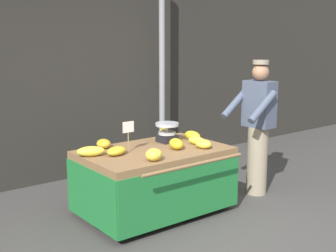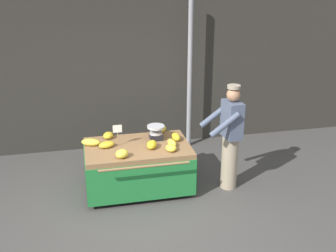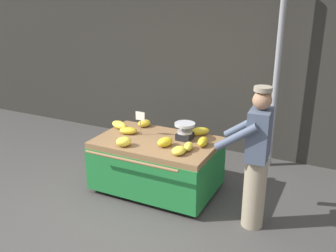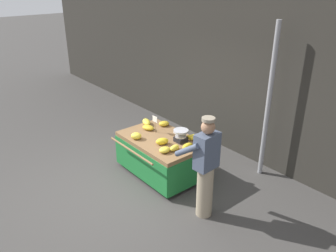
{
  "view_description": "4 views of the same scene",
  "coord_description": "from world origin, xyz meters",
  "px_view_note": "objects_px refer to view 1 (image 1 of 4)",
  "views": [
    {
      "loc": [
        -2.91,
        -3.13,
        2.01
      ],
      "look_at": [
        0.28,
        0.99,
        0.99
      ],
      "focal_mm": 49.23,
      "sensor_mm": 36.0,
      "label": 1
    },
    {
      "loc": [
        -0.73,
        -4.75,
        3.27
      ],
      "look_at": [
        0.5,
        0.79,
        1.1
      ],
      "focal_mm": 42.79,
      "sensor_mm": 36.0,
      "label": 2
    },
    {
      "loc": [
        2.33,
        -3.34,
        2.69
      ],
      "look_at": [
        0.15,
        1.08,
        0.93
      ],
      "focal_mm": 40.96,
      "sensor_mm": 36.0,
      "label": 3
    },
    {
      "loc": [
        4.59,
        -2.65,
        3.61
      ],
      "look_at": [
        0.37,
        0.83,
        1.15
      ],
      "focal_mm": 36.37,
      "sensor_mm": 36.0,
      "label": 4
    }
  ],
  "objects_px": {
    "banana_bunch_1": "(176,144)",
    "banana_bunch_6": "(196,141)",
    "banana_bunch_3": "(91,151)",
    "weighing_scale": "(167,132)",
    "banana_bunch_2": "(154,155)",
    "banana_bunch_4": "(192,136)",
    "street_pole": "(162,72)",
    "banana_bunch_8": "(163,133)",
    "banana_cart": "(154,167)",
    "banana_bunch_0": "(104,144)",
    "banana_bunch_7": "(116,151)",
    "vendor_person": "(258,127)",
    "banana_bunch_5": "(203,144)",
    "price_sign": "(128,130)"
  },
  "relations": [
    {
      "from": "banana_bunch_1",
      "to": "banana_bunch_6",
      "type": "bearing_deg",
      "value": 4.1
    },
    {
      "from": "banana_bunch_3",
      "to": "banana_bunch_1",
      "type": "bearing_deg",
      "value": -18.96
    },
    {
      "from": "weighing_scale",
      "to": "banana_bunch_2",
      "type": "bearing_deg",
      "value": -136.97
    },
    {
      "from": "weighing_scale",
      "to": "banana_bunch_4",
      "type": "relative_size",
      "value": 1.18
    },
    {
      "from": "street_pole",
      "to": "banana_bunch_2",
      "type": "relative_size",
      "value": 14.63
    },
    {
      "from": "weighing_scale",
      "to": "banana_bunch_8",
      "type": "xyz_separation_m",
      "value": [
        0.12,
        0.23,
        -0.06
      ]
    },
    {
      "from": "banana_cart",
      "to": "banana_bunch_0",
      "type": "distance_m",
      "value": 0.64
    },
    {
      "from": "banana_bunch_6",
      "to": "street_pole",
      "type": "bearing_deg",
      "value": 65.98
    },
    {
      "from": "banana_bunch_3",
      "to": "banana_bunch_7",
      "type": "bearing_deg",
      "value": -29.13
    },
    {
      "from": "banana_bunch_0",
      "to": "banana_bunch_4",
      "type": "relative_size",
      "value": 0.9
    },
    {
      "from": "banana_bunch_8",
      "to": "banana_bunch_6",
      "type": "bearing_deg",
      "value": -82.68
    },
    {
      "from": "banana_cart",
      "to": "vendor_person",
      "type": "xyz_separation_m",
      "value": [
        1.43,
        -0.26,
        0.33
      ]
    },
    {
      "from": "banana_bunch_7",
      "to": "street_pole",
      "type": "bearing_deg",
      "value": 40.41
    },
    {
      "from": "banana_bunch_4",
      "to": "banana_bunch_1",
      "type": "bearing_deg",
      "value": -152.45
    },
    {
      "from": "banana_bunch_1",
      "to": "banana_bunch_3",
      "type": "height_order",
      "value": "banana_bunch_1"
    },
    {
      "from": "banana_cart",
      "to": "street_pole",
      "type": "bearing_deg",
      "value": 50.28
    },
    {
      "from": "banana_bunch_3",
      "to": "vendor_person",
      "type": "xyz_separation_m",
      "value": [
        2.13,
        -0.44,
        0.06
      ]
    },
    {
      "from": "banana_bunch_5",
      "to": "banana_bunch_7",
      "type": "distance_m",
      "value": 1.0
    },
    {
      "from": "price_sign",
      "to": "vendor_person",
      "type": "distance_m",
      "value": 1.76
    },
    {
      "from": "street_pole",
      "to": "weighing_scale",
      "type": "distance_m",
      "value": 1.7
    },
    {
      "from": "banana_cart",
      "to": "banana_bunch_2",
      "type": "height_order",
      "value": "banana_bunch_2"
    },
    {
      "from": "banana_bunch_7",
      "to": "banana_bunch_5",
      "type": "bearing_deg",
      "value": -19.75
    },
    {
      "from": "banana_bunch_0",
      "to": "banana_bunch_2",
      "type": "bearing_deg",
      "value": -80.16
    },
    {
      "from": "banana_bunch_8",
      "to": "vendor_person",
      "type": "xyz_separation_m",
      "value": [
        0.97,
        -0.69,
        0.06
      ]
    },
    {
      "from": "price_sign",
      "to": "banana_bunch_4",
      "type": "xyz_separation_m",
      "value": [
        0.93,
        0.01,
        -0.19
      ]
    },
    {
      "from": "banana_cart",
      "to": "banana_bunch_1",
      "type": "bearing_deg",
      "value": -34.63
    },
    {
      "from": "banana_bunch_5",
      "to": "banana_bunch_8",
      "type": "bearing_deg",
      "value": 91.37
    },
    {
      "from": "street_pole",
      "to": "banana_bunch_8",
      "type": "relative_size",
      "value": 9.84
    },
    {
      "from": "banana_bunch_1",
      "to": "banana_bunch_8",
      "type": "distance_m",
      "value": 0.62
    },
    {
      "from": "banana_cart",
      "to": "banana_bunch_0",
      "type": "xyz_separation_m",
      "value": [
        -0.42,
        0.4,
        0.26
      ]
    },
    {
      "from": "banana_bunch_0",
      "to": "street_pole",
      "type": "bearing_deg",
      "value": 33.4
    },
    {
      "from": "price_sign",
      "to": "banana_bunch_4",
      "type": "distance_m",
      "value": 0.95
    },
    {
      "from": "banana_bunch_2",
      "to": "banana_bunch_7",
      "type": "relative_size",
      "value": 0.8
    },
    {
      "from": "banana_cart",
      "to": "banana_bunch_6",
      "type": "height_order",
      "value": "banana_bunch_6"
    },
    {
      "from": "banana_cart",
      "to": "weighing_scale",
      "type": "bearing_deg",
      "value": 30.43
    },
    {
      "from": "weighing_scale",
      "to": "banana_bunch_6",
      "type": "bearing_deg",
      "value": -58.7
    },
    {
      "from": "price_sign",
      "to": "banana_bunch_7",
      "type": "distance_m",
      "value": 0.27
    },
    {
      "from": "weighing_scale",
      "to": "banana_bunch_7",
      "type": "relative_size",
      "value": 1.12
    },
    {
      "from": "banana_bunch_2",
      "to": "banana_bunch_3",
      "type": "height_order",
      "value": "banana_bunch_2"
    },
    {
      "from": "banana_bunch_1",
      "to": "banana_bunch_7",
      "type": "xyz_separation_m",
      "value": [
        -0.67,
        0.18,
        -0.01
      ]
    },
    {
      "from": "weighing_scale",
      "to": "banana_bunch_3",
      "type": "relative_size",
      "value": 0.94
    },
    {
      "from": "price_sign",
      "to": "banana_bunch_3",
      "type": "height_order",
      "value": "price_sign"
    },
    {
      "from": "banana_bunch_8",
      "to": "banana_bunch_1",
      "type": "bearing_deg",
      "value": -113.85
    },
    {
      "from": "weighing_scale",
      "to": "banana_bunch_1",
      "type": "height_order",
      "value": "weighing_scale"
    },
    {
      "from": "price_sign",
      "to": "banana_bunch_0",
      "type": "relative_size",
      "value": 1.59
    },
    {
      "from": "price_sign",
      "to": "banana_bunch_1",
      "type": "bearing_deg",
      "value": -23.74
    },
    {
      "from": "banana_bunch_1",
      "to": "street_pole",
      "type": "bearing_deg",
      "value": 57.57
    },
    {
      "from": "banana_bunch_6",
      "to": "banana_cart",
      "type": "bearing_deg",
      "value": 167.38
    },
    {
      "from": "banana_bunch_2",
      "to": "vendor_person",
      "type": "xyz_separation_m",
      "value": [
        1.71,
        0.11,
        0.06
      ]
    },
    {
      "from": "banana_cart",
      "to": "banana_bunch_1",
      "type": "xyz_separation_m",
      "value": [
        0.2,
        -0.14,
        0.27
      ]
    }
  ]
}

